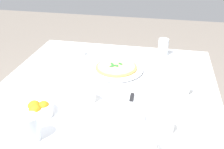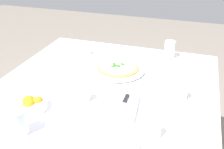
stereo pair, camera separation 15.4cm
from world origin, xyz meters
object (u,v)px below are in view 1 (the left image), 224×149
object	(u,v)px
coffee_cup_center_back	(165,126)
water_glass_right_edge	(30,129)
coffee_cup_near_right	(88,97)
coffee_cup_back_corner	(182,89)
coffee_cup_near_left	(146,148)
citrus_bowl	(37,109)
pizza_plate	(116,69)
water_glass_left_edge	(163,48)
pizza	(116,67)
napkin_folded	(131,106)
dinner_knife	(131,103)
menu_card	(81,50)

from	to	relation	value
coffee_cup_center_back	water_glass_right_edge	world-z (taller)	water_glass_right_edge
coffee_cup_near_right	water_glass_right_edge	bearing A→B (deg)	-26.26
coffee_cup_center_back	coffee_cup_near_right	bearing A→B (deg)	-111.03
coffee_cup_back_corner	coffee_cup_near_right	world-z (taller)	same
coffee_cup_center_back	coffee_cup_near_left	world-z (taller)	coffee_cup_near_left
water_glass_right_edge	citrus_bowl	bearing A→B (deg)	-162.07
pizza_plate	citrus_bowl	xyz separation A→B (m)	(0.51, -0.28, 0.02)
coffee_cup_near_right	water_glass_left_edge	size ratio (longest dim) A/B	1.17
water_glass_right_edge	pizza_plate	bearing A→B (deg)	161.52
pizza_plate	coffee_cup_near_left	distance (m)	0.70
coffee_cup_center_back	citrus_bowl	size ratio (longest dim) A/B	0.87
pizza_plate	coffee_cup_center_back	distance (m)	0.60
coffee_cup_near_right	water_glass_left_edge	distance (m)	0.75
pizza	coffee_cup_near_left	xyz separation A→B (m)	(0.66, 0.24, 0.00)
coffee_cup_near_left	water_glass_left_edge	bearing A→B (deg)	178.38
pizza	pizza_plate	bearing A→B (deg)	50.89
coffee_cup_center_back	coffee_cup_near_left	xyz separation A→B (m)	(0.15, -0.06, 0.00)
citrus_bowl	coffee_cup_center_back	bearing A→B (deg)	89.67
coffee_cup_near_left	napkin_folded	bearing A→B (deg)	-161.00
water_glass_left_edge	napkin_folded	distance (m)	0.69
coffee_cup_back_corner	water_glass_right_edge	world-z (taller)	water_glass_right_edge
coffee_cup_near_left	water_glass_left_edge	world-z (taller)	water_glass_left_edge
pizza_plate	dinner_knife	world-z (taller)	dinner_knife
coffee_cup_center_back	water_glass_right_edge	bearing A→B (deg)	-73.49
coffee_cup_near_left	water_glass_right_edge	bearing A→B (deg)	-88.70
pizza_plate	dinner_knife	size ratio (longest dim) A/B	1.66
pizza	dinner_knife	xyz separation A→B (m)	(0.37, 0.14, -0.00)
pizza	napkin_folded	size ratio (longest dim) A/B	1.08
menu_card	coffee_cup_center_back	bearing A→B (deg)	-13.39
dinner_knife	pizza	bearing A→B (deg)	-161.54
pizza	citrus_bowl	bearing A→B (deg)	-28.39
coffee_cup_near_left	water_glass_left_edge	xyz separation A→B (m)	(-0.96, 0.03, 0.02)
water_glass_left_edge	pizza	bearing A→B (deg)	-41.27
pizza	coffee_cup_near_left	bearing A→B (deg)	20.08
napkin_folded	dinner_knife	distance (m)	0.01
water_glass_right_edge	coffee_cup_near_right	bearing A→B (deg)	153.74
pizza_plate	citrus_bowl	bearing A→B (deg)	-28.41
pizza	coffee_cup_center_back	size ratio (longest dim) A/B	1.93
water_glass_left_edge	coffee_cup_center_back	bearing A→B (deg)	2.61
water_glass_right_edge	menu_card	world-z (taller)	water_glass_right_edge
napkin_folded	menu_card	world-z (taller)	menu_card
water_glass_right_edge	coffee_cup_center_back	bearing A→B (deg)	106.51
coffee_cup_center_back	napkin_folded	distance (m)	0.22
pizza	coffee_cup_back_corner	world-z (taller)	coffee_cup_back_corner
pizza	citrus_bowl	xyz separation A→B (m)	(0.51, -0.28, 0.00)
coffee_cup_center_back	citrus_bowl	bearing A→B (deg)	-90.33
dinner_knife	napkin_folded	bearing A→B (deg)	180.00
pizza	menu_card	world-z (taller)	menu_card
pizza	coffee_cup_near_left	size ratio (longest dim) A/B	1.94
coffee_cup_near_right	dinner_knife	xyz separation A→B (m)	(0.00, 0.21, -0.01)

